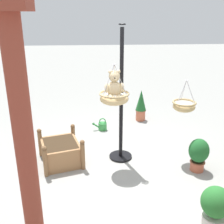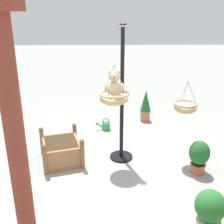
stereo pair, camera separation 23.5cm
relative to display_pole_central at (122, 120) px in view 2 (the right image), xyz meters
name	(u,v)px [view 2 (the right image)]	position (x,y,z in m)	size (l,w,h in m)	color
ground_plane	(111,163)	(0.21, 0.19, -0.79)	(40.00, 40.00, 0.00)	gray
display_pole_central	(122,120)	(0.00, 0.00, 0.00)	(0.44, 0.44, 2.51)	black
hanging_basket_with_teddy	(114,98)	(0.15, 0.25, 0.52)	(0.52, 0.52, 0.70)	tan
teddy_bear	(114,86)	(0.15, 0.27, 0.73)	(0.33, 0.31, 0.48)	#D1B789
hanging_basket_left_high	(185,107)	(-1.13, 0.14, 0.30)	(0.43, 0.43, 0.59)	tan
greenhouse_pillar_right	(17,150)	(1.22, 2.16, 0.56)	(0.39, 0.39, 2.78)	brown
wooden_planter_box	(61,150)	(1.14, 0.09, -0.56)	(0.93, 1.00, 0.58)	#9E7047
potted_plant_tall_leafy	(199,156)	(-1.32, 0.57, -0.45)	(0.36, 0.36, 0.61)	#AD563D
potted_plant_small_succulent	(209,213)	(-0.95, 2.04, -0.40)	(0.37, 0.37, 0.70)	beige
potted_plant_trailing_ivy	(146,106)	(-0.74, -1.92, -0.37)	(0.28, 0.28, 0.82)	#BC6042
watering_can	(106,126)	(0.30, -1.35, -0.68)	(0.35, 0.20, 0.30)	#338C3F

